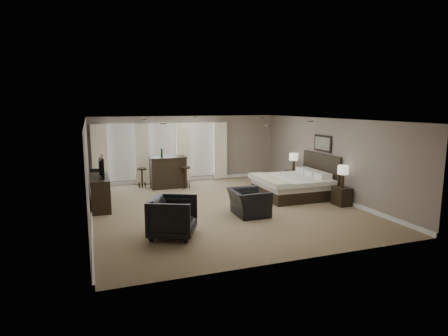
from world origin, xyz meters
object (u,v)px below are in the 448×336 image
object	(u,v)px
armchair_far	(173,215)
lamp_far	(294,162)
nightstand_far	(293,179)
armchair_near	(249,198)
dresser	(100,192)
bar_stool_right	(185,178)
bar_counter	(168,172)
nightstand_near	(342,196)
lamp_near	(343,176)
bar_stool_left	(142,178)
bed	(292,176)
desk_chair	(100,183)
tv	(99,174)

from	to	relation	value
armchair_far	lamp_far	bearing A→B (deg)	-29.67
nightstand_far	armchair_near	world-z (taller)	armchair_near
dresser	bar_stool_right	size ratio (longest dim) A/B	2.00
bar_counter	bar_stool_right	xyz separation A→B (m)	(0.55, -0.41, -0.17)
nightstand_near	lamp_near	xyz separation A→B (m)	(0.00, 0.00, 0.61)
bar_counter	bar_stool_left	bearing A→B (deg)	162.31
dresser	bar_stool_left	distance (m)	2.87
bed	armchair_near	world-z (taller)	bed
lamp_near	armchair_near	bearing A→B (deg)	179.85
nightstand_near	nightstand_far	distance (m)	2.90
dresser	desk_chair	world-z (taller)	desk_chair
lamp_near	bar_counter	xyz separation A→B (m)	(-4.47, 4.27, -0.31)
lamp_far	armchair_near	xyz separation A→B (m)	(-3.08, -2.89, -0.43)
armchair_near	nightstand_near	bearing A→B (deg)	-88.98
nightstand_far	dresser	world-z (taller)	dresser
nightstand_far	armchair_far	distance (m)	6.68
lamp_near	lamp_far	bearing A→B (deg)	90.00
lamp_near	armchair_near	xyz separation A→B (m)	(-3.08, 0.01, -0.41)
tv	bar_counter	distance (m)	3.28
nightstand_far	dresser	bearing A→B (deg)	-173.69
tv	bar_stool_right	bearing A→B (deg)	-60.11
dresser	tv	bearing A→B (deg)	0.00
armchair_near	lamp_far	bearing A→B (deg)	-45.64
bar_stool_right	desk_chair	distance (m)	3.00
lamp_far	armchair_far	size ratio (longest dim) A/B	0.65
lamp_far	dresser	bearing A→B (deg)	-173.69
nightstand_near	bar_counter	xyz separation A→B (m)	(-4.47, 4.27, 0.30)
lamp_near	bed	bearing A→B (deg)	121.54
tv	lamp_far	bearing A→B (deg)	-83.69
dresser	armchair_far	size ratio (longest dim) A/B	1.58
desk_chair	bed	bearing A→B (deg)	178.91
lamp_near	desk_chair	distance (m)	7.72
armchair_near	lamp_near	bearing A→B (deg)	-88.98
desk_chair	lamp_near	bearing A→B (deg)	170.76
lamp_far	lamp_near	bearing A→B (deg)	-90.00
lamp_near	dresser	distance (m)	7.25
armchair_far	bar_stool_left	distance (m)	5.56
desk_chair	bar_stool_left	bearing A→B (deg)	-126.40
nightstand_far	dresser	xyz separation A→B (m)	(-6.92, -0.76, 0.18)
nightstand_far	lamp_far	distance (m)	0.63
bar_stool_left	desk_chair	xyz separation A→B (m)	(-1.50, -1.10, 0.14)
lamp_near	desk_chair	size ratio (longest dim) A/B	0.66
bed	bar_counter	size ratio (longest dim) A/B	1.66
bar_stool_left	desk_chair	world-z (taller)	desk_chair
armchair_near	bar_stool_right	distance (m)	3.94
armchair_near	bar_stool_right	world-z (taller)	armchair_near
lamp_near	nightstand_far	bearing A→B (deg)	90.00
nightstand_near	armchair_near	world-z (taller)	armchair_near
lamp_far	bar_stool_right	distance (m)	4.06
lamp_far	desk_chair	distance (m)	6.92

